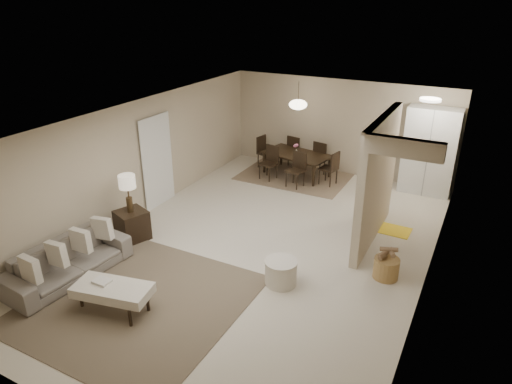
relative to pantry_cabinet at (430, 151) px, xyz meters
The scene contains 22 objects.
floor 4.88m from the pantry_cabinet, 119.52° to the right, with size 9.00×9.00×0.00m, color beige.
ceiling 4.98m from the pantry_cabinet, 119.52° to the right, with size 9.00×9.00×0.00m, color white.
back_wall 2.38m from the pantry_cabinet, behind, with size 6.00×6.00×0.00m, color #C1AF92.
left_wall 6.77m from the pantry_cabinet, 142.20° to the right, with size 9.00×9.00×0.00m, color #C1AF92.
right_wall 4.21m from the pantry_cabinet, 81.10° to the right, with size 9.00×9.00×0.00m, color #C1AF92.
partition 2.96m from the pantry_cabinet, 100.74° to the right, with size 0.15×2.50×2.50m, color #C1AF92.
doorway 6.40m from the pantry_cabinet, 146.29° to the right, with size 0.04×0.90×2.04m, color black.
pantry_cabinet is the anchor object (origin of this frame).
flush_light 1.70m from the pantry_cabinet, 93.01° to the right, with size 0.44×0.44×0.05m, color white.
living_rug 7.50m from the pantry_cabinet, 116.29° to the right, with size 3.20×3.20×0.01m, color brown.
sofa 8.24m from the pantry_cabinet, 125.78° to the right, with size 0.84×2.14×0.62m, color slate.
ottoman_bench 7.82m from the pantry_cabinet, 116.64° to the right, with size 1.28×0.78×0.43m.
side_table 7.02m from the pantry_cabinet, 132.89° to the right, with size 0.54×0.54×0.60m, color black.
table_lamp 6.98m from the pantry_cabinet, 132.89° to the right, with size 0.32×0.32×0.76m.
round_pouf 5.42m from the pantry_cabinet, 106.24° to the right, with size 0.55×0.55×0.43m, color beige.
wicker_basket 4.24m from the pantry_cabinet, 89.62° to the right, with size 0.43×0.43×0.37m, color olive.
dining_rug 3.43m from the pantry_cabinet, behind, with size 2.80×2.10×0.01m, color #7D664D.
dining_table 3.35m from the pantry_cabinet, behind, with size 1.74×0.97×0.61m, color black.
dining_chairs 3.32m from the pantry_cabinet, behind, with size 2.41×1.92×0.89m.
vase 3.28m from the pantry_cabinet, behind, with size 0.12×0.12×0.13m, color white.
yellow_mat 2.60m from the pantry_cabinet, 97.36° to the right, with size 0.86×0.53×0.01m, color yellow.
pendant_light 3.38m from the pantry_cabinet, behind, with size 0.46×0.46×0.71m.
Camera 1 is at (3.47, -6.90, 4.51)m, focal length 32.00 mm.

